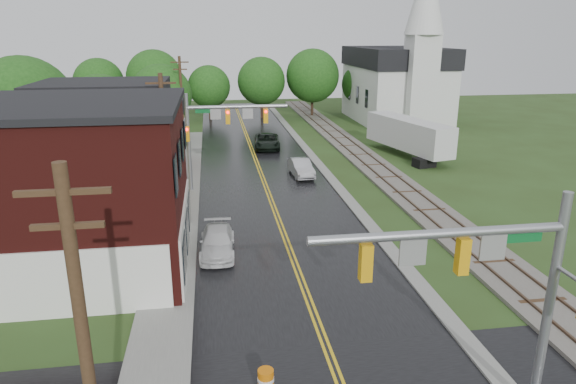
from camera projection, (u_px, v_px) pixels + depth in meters
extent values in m
cube|color=black|center=(262.00, 178.00, 41.68)|extent=(10.00, 90.00, 0.02)
cube|color=gray|center=(315.00, 161.00, 47.16)|extent=(0.80, 70.00, 0.12)
cube|color=gray|center=(182.00, 200.00, 36.08)|extent=(2.40, 50.00, 0.12)
cube|color=#46110F|center=(33.00, 192.00, 24.55)|extent=(14.00, 10.00, 8.00)
cube|color=silver|center=(186.00, 232.00, 26.30)|extent=(0.10, 9.50, 3.00)
cube|color=black|center=(20.00, 105.00, 23.31)|extent=(14.30, 10.30, 0.30)
cube|color=tan|center=(109.00, 155.00, 35.38)|extent=(8.00, 7.00, 6.40)
cube|color=#3F0F0C|center=(141.00, 142.00, 44.32)|extent=(7.00, 6.00, 4.40)
cube|color=silver|center=(395.00, 94.00, 67.06)|extent=(10.00, 16.00, 7.00)
cube|color=black|center=(397.00, 57.00, 65.65)|extent=(10.40, 16.40, 2.40)
cube|color=silver|center=(420.00, 85.00, 58.91)|extent=(3.20, 3.20, 11.00)
cube|color=#59544C|center=(364.00, 158.00, 47.79)|extent=(3.20, 80.00, 0.20)
cube|color=#4C3828|center=(356.00, 157.00, 47.64)|extent=(0.10, 80.00, 0.12)
cube|color=#4C3828|center=(371.00, 156.00, 47.85)|extent=(0.10, 80.00, 0.12)
cylinder|color=gray|center=(548.00, 309.00, 14.98)|extent=(0.28, 0.28, 7.20)
cylinder|color=gray|center=(440.00, 234.00, 13.69)|extent=(7.20, 0.26, 0.26)
cube|color=orange|center=(462.00, 256.00, 14.00)|extent=(0.32, 0.30, 1.05)
cube|color=orange|center=(366.00, 262.00, 13.61)|extent=(0.32, 0.30, 1.05)
cube|color=gray|center=(493.00, 247.00, 14.06)|extent=(0.75, 0.06, 0.75)
cube|color=gray|center=(413.00, 253.00, 13.74)|extent=(0.75, 0.06, 0.75)
cube|color=#0C5926|center=(518.00, 237.00, 14.09)|extent=(1.40, 0.04, 0.30)
cylinder|color=gray|center=(189.00, 144.00, 36.97)|extent=(0.28, 0.28, 7.20)
cylinder|color=gray|center=(238.00, 107.00, 36.71)|extent=(7.20, 0.26, 0.26)
cube|color=orange|center=(228.00, 117.00, 36.81)|extent=(0.32, 0.30, 1.05)
cube|color=orange|center=(266.00, 116.00, 37.20)|extent=(0.32, 0.30, 1.05)
cube|color=gray|center=(216.00, 114.00, 36.63)|extent=(0.75, 0.06, 0.75)
cube|color=gray|center=(248.00, 113.00, 36.96)|extent=(0.75, 0.06, 0.75)
cube|color=#0C5926|center=(205.00, 111.00, 36.45)|extent=(1.40, 0.04, 0.30)
sphere|color=#FF0C0C|center=(228.00, 112.00, 36.55)|extent=(0.20, 0.20, 0.20)
cylinder|color=#382616|center=(87.00, 364.00, 11.06)|extent=(0.28, 0.28, 9.00)
cube|color=#382616|center=(63.00, 192.00, 9.89)|extent=(1.80, 0.12, 0.12)
cube|color=#382616|center=(68.00, 226.00, 10.10)|extent=(1.40, 0.12, 0.12)
cylinder|color=#382616|center=(165.00, 147.00, 31.82)|extent=(0.28, 0.28, 9.00)
cube|color=#382616|center=(161.00, 83.00, 30.65)|extent=(1.80, 0.12, 0.12)
cube|color=#382616|center=(162.00, 95.00, 30.86)|extent=(1.40, 0.12, 0.12)
cylinder|color=#382616|center=(182.00, 101.00, 52.57)|extent=(0.28, 0.28, 9.00)
cube|color=#382616|center=(180.00, 62.00, 51.40)|extent=(1.80, 0.12, 0.12)
cube|color=#382616|center=(180.00, 69.00, 51.61)|extent=(1.40, 0.12, 0.12)
cylinder|color=black|center=(33.00, 159.00, 40.50)|extent=(0.36, 0.36, 3.42)
sphere|color=#1A4614|center=(25.00, 106.00, 39.24)|extent=(7.60, 7.60, 7.60)
sphere|color=#1A4614|center=(33.00, 115.00, 39.15)|extent=(5.32, 5.32, 5.32)
cylinder|color=black|center=(105.00, 142.00, 48.72)|extent=(0.36, 0.36, 2.70)
sphere|color=#1A4614|center=(101.00, 107.00, 47.73)|extent=(6.00, 6.00, 6.00)
sphere|color=#1A4614|center=(108.00, 113.00, 47.60)|extent=(4.20, 4.20, 4.20)
cylinder|color=black|center=(164.00, 128.00, 55.06)|extent=(0.36, 0.36, 2.88)
sphere|color=#1A4614|center=(161.00, 95.00, 54.01)|extent=(6.40, 6.40, 6.40)
sphere|color=#1A4614|center=(167.00, 101.00, 53.89)|extent=(4.48, 4.48, 4.48)
imported|color=black|center=(267.00, 141.00, 51.72)|extent=(2.88, 5.52, 1.49)
imported|color=#A9A9AE|center=(301.00, 168.00, 41.88)|extent=(1.78, 4.34, 1.40)
imported|color=silver|center=(217.00, 242.00, 27.28)|extent=(1.96, 4.47, 1.28)
cube|color=black|center=(424.00, 162.00, 44.84)|extent=(2.02, 1.59, 0.80)
cylinder|color=gray|center=(397.00, 146.00, 51.30)|extent=(0.16, 0.16, 0.80)
cube|color=silver|center=(408.00, 134.00, 48.18)|extent=(4.92, 11.21, 2.74)
cylinder|color=#CF6809|center=(266.00, 382.00, 16.65)|extent=(0.67, 0.67, 0.93)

